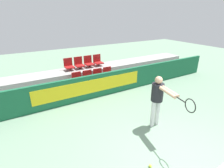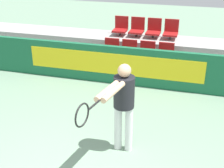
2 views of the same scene
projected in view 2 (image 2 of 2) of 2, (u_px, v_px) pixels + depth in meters
barrier_wall at (131, 67)px, 7.64m from camera, size 12.27×0.14×0.97m
bleacher_tier_front at (136, 69)px, 8.30m from camera, size 11.87×1.06×0.37m
bleacher_tier_middle at (144, 50)px, 9.15m from camera, size 11.87×1.06×0.75m
stadium_chair_0 at (111, 50)px, 8.42m from camera, size 0.40×0.43×0.53m
stadium_chair_1 at (128, 52)px, 8.30m from camera, size 0.40×0.43×0.53m
stadium_chair_2 at (147, 54)px, 8.18m from camera, size 0.40×0.43×0.53m
stadium_chair_3 at (165, 55)px, 8.06m from camera, size 0.40×0.43×0.53m
stadium_chair_4 at (121, 27)px, 9.19m from camera, size 0.40×0.43×0.53m
stadium_chair_5 at (137, 28)px, 9.07m from camera, size 0.40×0.43×0.53m
stadium_chair_6 at (154, 30)px, 8.95m from camera, size 0.40×0.43×0.53m
stadium_chair_7 at (171, 31)px, 8.83m from camera, size 0.40×0.43×0.53m
tennis_player at (122, 100)px, 4.97m from camera, size 0.46×1.55×1.58m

